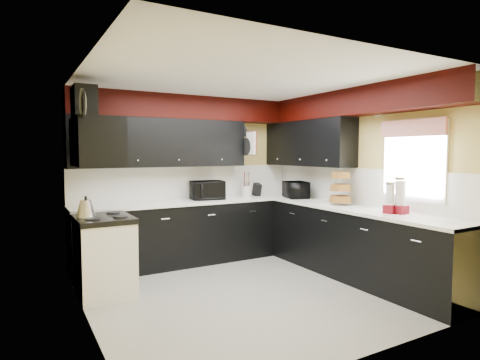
# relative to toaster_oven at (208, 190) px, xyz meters

# --- Properties ---
(ground) EXTENTS (3.60, 3.60, 0.00)m
(ground) POSITION_rel_toaster_oven_xyz_m (-0.19, -1.52, -1.08)
(ground) COLOR gray
(ground) RESTS_ON ground
(wall_back) EXTENTS (3.60, 0.06, 2.50)m
(wall_back) POSITION_rel_toaster_oven_xyz_m (-0.19, 0.28, 0.17)
(wall_back) COLOR #E0C666
(wall_back) RESTS_ON ground
(wall_right) EXTENTS (0.06, 3.60, 2.50)m
(wall_right) POSITION_rel_toaster_oven_xyz_m (1.61, -1.52, 0.17)
(wall_right) COLOR #E0C666
(wall_right) RESTS_ON ground
(wall_left) EXTENTS (0.06, 3.60, 2.50)m
(wall_left) POSITION_rel_toaster_oven_xyz_m (-1.99, -1.52, 0.17)
(wall_left) COLOR #E0C666
(wall_left) RESTS_ON ground
(ceiling) EXTENTS (3.60, 3.60, 0.06)m
(ceiling) POSITION_rel_toaster_oven_xyz_m (-0.19, -1.52, 1.42)
(ceiling) COLOR white
(ceiling) RESTS_ON wall_back
(cab_back) EXTENTS (3.60, 0.60, 0.90)m
(cab_back) POSITION_rel_toaster_oven_xyz_m (-0.19, -0.02, -0.63)
(cab_back) COLOR black
(cab_back) RESTS_ON ground
(cab_right) EXTENTS (0.60, 3.00, 0.90)m
(cab_right) POSITION_rel_toaster_oven_xyz_m (1.31, -1.82, -0.63)
(cab_right) COLOR black
(cab_right) RESTS_ON ground
(counter_back) EXTENTS (3.62, 0.64, 0.04)m
(counter_back) POSITION_rel_toaster_oven_xyz_m (-0.19, -0.02, -0.16)
(counter_back) COLOR white
(counter_back) RESTS_ON cab_back
(counter_right) EXTENTS (0.64, 3.02, 0.04)m
(counter_right) POSITION_rel_toaster_oven_xyz_m (1.31, -1.82, -0.16)
(counter_right) COLOR white
(counter_right) RESTS_ON cab_right
(splash_back) EXTENTS (3.60, 0.02, 0.50)m
(splash_back) POSITION_rel_toaster_oven_xyz_m (-0.19, 0.27, 0.11)
(splash_back) COLOR white
(splash_back) RESTS_ON counter_back
(splash_right) EXTENTS (0.02, 3.60, 0.50)m
(splash_right) POSITION_rel_toaster_oven_xyz_m (1.60, -1.52, 0.11)
(splash_right) COLOR white
(splash_right) RESTS_ON counter_right
(upper_back) EXTENTS (2.60, 0.35, 0.70)m
(upper_back) POSITION_rel_toaster_oven_xyz_m (-0.69, 0.10, 0.72)
(upper_back) COLOR black
(upper_back) RESTS_ON wall_back
(upper_right) EXTENTS (0.35, 1.80, 0.70)m
(upper_right) POSITION_rel_toaster_oven_xyz_m (1.44, -0.62, 0.72)
(upper_right) COLOR black
(upper_right) RESTS_ON wall_right
(soffit_back) EXTENTS (3.60, 0.36, 0.35)m
(soffit_back) POSITION_rel_toaster_oven_xyz_m (-0.19, 0.10, 1.24)
(soffit_back) COLOR black
(soffit_back) RESTS_ON wall_back
(soffit_right) EXTENTS (0.36, 3.24, 0.35)m
(soffit_right) POSITION_rel_toaster_oven_xyz_m (1.43, -1.70, 1.24)
(soffit_right) COLOR black
(soffit_right) RESTS_ON wall_right
(stove) EXTENTS (0.60, 0.75, 0.86)m
(stove) POSITION_rel_toaster_oven_xyz_m (-1.69, -0.77, -0.65)
(stove) COLOR white
(stove) RESTS_ON ground
(cooktop) EXTENTS (0.62, 0.77, 0.06)m
(cooktop) POSITION_rel_toaster_oven_xyz_m (-1.69, -0.77, -0.19)
(cooktop) COLOR black
(cooktop) RESTS_ON stove
(hood) EXTENTS (0.50, 0.78, 0.55)m
(hood) POSITION_rel_toaster_oven_xyz_m (-1.74, -0.77, 0.70)
(hood) COLOR black
(hood) RESTS_ON wall_left
(hood_duct) EXTENTS (0.24, 0.40, 0.40)m
(hood_duct) POSITION_rel_toaster_oven_xyz_m (-1.87, -0.77, 1.12)
(hood_duct) COLOR black
(hood_duct) RESTS_ON wall_left
(window) EXTENTS (0.03, 0.86, 0.96)m
(window) POSITION_rel_toaster_oven_xyz_m (1.60, -2.42, 0.47)
(window) COLOR white
(window) RESTS_ON wall_right
(valance) EXTENTS (0.04, 0.88, 0.20)m
(valance) POSITION_rel_toaster_oven_xyz_m (1.54, -2.42, 0.87)
(valance) COLOR red
(valance) RESTS_ON wall_right
(pan_top) EXTENTS (0.03, 0.22, 0.40)m
(pan_top) POSITION_rel_toaster_oven_xyz_m (0.63, 0.03, 0.92)
(pan_top) COLOR black
(pan_top) RESTS_ON upper_back
(pan_mid) EXTENTS (0.03, 0.28, 0.46)m
(pan_mid) POSITION_rel_toaster_oven_xyz_m (0.63, -0.10, 0.67)
(pan_mid) COLOR black
(pan_mid) RESTS_ON upper_back
(pan_low) EXTENTS (0.03, 0.24, 0.42)m
(pan_low) POSITION_rel_toaster_oven_xyz_m (0.63, 0.16, 0.64)
(pan_low) COLOR black
(pan_low) RESTS_ON upper_back
(cut_board) EXTENTS (0.03, 0.26, 0.35)m
(cut_board) POSITION_rel_toaster_oven_xyz_m (0.64, -0.22, 0.72)
(cut_board) COLOR white
(cut_board) RESTS_ON upper_back
(baskets) EXTENTS (0.27, 0.27, 0.50)m
(baskets) POSITION_rel_toaster_oven_xyz_m (1.33, -1.47, 0.10)
(baskets) COLOR brown
(baskets) RESTS_ON upper_right
(clock) EXTENTS (0.03, 0.30, 0.30)m
(clock) POSITION_rel_toaster_oven_xyz_m (-1.96, -1.27, 1.07)
(clock) COLOR black
(clock) RESTS_ON wall_left
(deco_plate) EXTENTS (0.03, 0.24, 0.24)m
(deco_plate) POSITION_rel_toaster_oven_xyz_m (1.58, -1.87, 1.17)
(deco_plate) COLOR white
(deco_plate) RESTS_ON wall_right
(toaster_oven) EXTENTS (0.55, 0.49, 0.28)m
(toaster_oven) POSITION_rel_toaster_oven_xyz_m (0.00, 0.00, 0.00)
(toaster_oven) COLOR black
(toaster_oven) RESTS_ON counter_back
(microwave) EXTENTS (0.44, 0.54, 0.26)m
(microwave) POSITION_rel_toaster_oven_xyz_m (1.31, -0.50, -0.01)
(microwave) COLOR black
(microwave) RESTS_ON counter_right
(utensil_crock) EXTENTS (0.17, 0.17, 0.17)m
(utensil_crock) POSITION_rel_toaster_oven_xyz_m (0.71, 0.02, -0.06)
(utensil_crock) COLOR silver
(utensil_crock) RESTS_ON counter_back
(knife_block) EXTENTS (0.10, 0.14, 0.21)m
(knife_block) POSITION_rel_toaster_oven_xyz_m (0.91, 0.03, -0.04)
(knife_block) COLOR black
(knife_block) RESTS_ON counter_back
(kettle) EXTENTS (0.28, 0.28, 0.20)m
(kettle) POSITION_rel_toaster_oven_xyz_m (-1.87, -0.70, -0.06)
(kettle) COLOR #B6B5BA
(kettle) RESTS_ON cooktop
(dispenser_a) EXTENTS (0.16, 0.16, 0.41)m
(dispenser_a) POSITION_rel_toaster_oven_xyz_m (1.37, -2.42, 0.06)
(dispenser_a) COLOR maroon
(dispenser_a) RESTS_ON counter_right
(dispenser_b) EXTENTS (0.15, 0.15, 0.33)m
(dispenser_b) POSITION_rel_toaster_oven_xyz_m (1.29, -2.34, 0.02)
(dispenser_b) COLOR maroon
(dispenser_b) RESTS_ON counter_right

